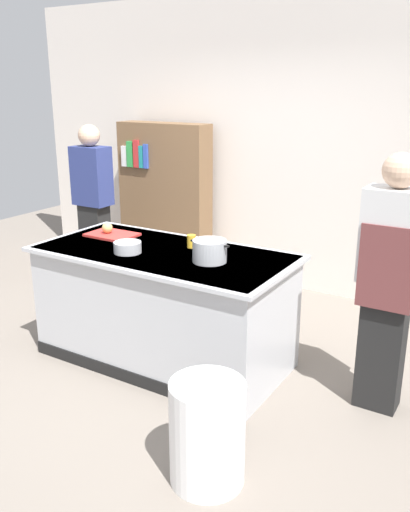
# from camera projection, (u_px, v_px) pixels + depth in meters

# --- Properties ---
(ground_plane) EXTENTS (10.00, 10.00, 0.00)m
(ground_plane) POSITION_uv_depth(u_px,v_px,m) (166.00, 358.00, 4.38)
(ground_plane) COLOR slate
(back_wall) EXTENTS (6.40, 0.12, 3.00)m
(back_wall) POSITION_uv_depth(u_px,v_px,m) (280.00, 145.00, 5.64)
(back_wall) COLOR silver
(back_wall) RESTS_ON ground_plane
(counter_island) EXTENTS (1.98, 0.98, 0.90)m
(counter_island) POSITION_uv_depth(u_px,v_px,m) (164.00, 305.00, 4.24)
(counter_island) COLOR #B7BABF
(counter_island) RESTS_ON ground_plane
(cutting_board) EXTENTS (0.40, 0.28, 0.02)m
(cutting_board) POSITION_uv_depth(u_px,v_px,m) (112.00, 235.00, 4.53)
(cutting_board) COLOR red
(cutting_board) RESTS_ON counter_island
(onion) EXTENTS (0.09, 0.09, 0.09)m
(onion) POSITION_uv_depth(u_px,v_px,m) (107.00, 228.00, 4.53)
(onion) COLOR tan
(onion) RESTS_ON cutting_board
(stock_pot) EXTENTS (0.31, 0.24, 0.16)m
(stock_pot) POSITION_uv_depth(u_px,v_px,m) (210.00, 251.00, 3.85)
(stock_pot) COLOR #B7BABF
(stock_pot) RESTS_ON counter_island
(mixing_bowl) EXTENTS (0.21, 0.21, 0.08)m
(mixing_bowl) POSITION_uv_depth(u_px,v_px,m) (128.00, 247.00, 4.07)
(mixing_bowl) COLOR #B7BABF
(mixing_bowl) RESTS_ON counter_island
(juice_cup) EXTENTS (0.07, 0.07, 0.10)m
(juice_cup) POSITION_uv_depth(u_px,v_px,m) (191.00, 241.00, 4.19)
(juice_cup) COLOR yellow
(juice_cup) RESTS_ON counter_island
(trash_bin) EXTENTS (0.42, 0.42, 0.60)m
(trash_bin) POSITION_uv_depth(u_px,v_px,m) (207.00, 433.00, 2.96)
(trash_bin) COLOR white
(trash_bin) RESTS_ON ground_plane
(person_chef) EXTENTS (0.38, 0.25, 1.72)m
(person_chef) POSITION_uv_depth(u_px,v_px,m) (389.00, 280.00, 3.48)
(person_chef) COLOR black
(person_chef) RESTS_ON ground_plane
(person_guest) EXTENTS (0.38, 0.24, 1.72)m
(person_guest) POSITION_uv_depth(u_px,v_px,m) (93.00, 203.00, 5.70)
(person_guest) COLOR black
(person_guest) RESTS_ON ground_plane
(bookshelf) EXTENTS (1.10, 0.31, 1.70)m
(bookshelf) POSITION_uv_depth(u_px,v_px,m) (165.00, 199.00, 6.22)
(bookshelf) COLOR brown
(bookshelf) RESTS_ON ground_plane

